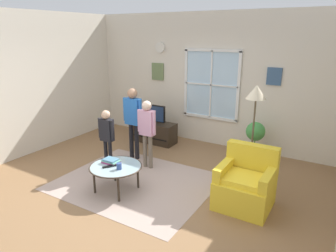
{
  "coord_description": "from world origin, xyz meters",
  "views": [
    {
      "loc": [
        2.7,
        -3.45,
        2.45
      ],
      "look_at": [
        0.27,
        0.6,
        0.99
      ],
      "focal_mm": 32.49,
      "sensor_mm": 36.0,
      "label": 1
    }
  ],
  "objects": [
    {
      "name": "floor_lamp",
      "position": [
        1.48,
        1.24,
        1.4
      ],
      "size": [
        0.32,
        0.32,
        1.67
      ],
      "color": "black",
      "rests_on": "ground_plane"
    },
    {
      "name": "tv_stand",
      "position": [
        -1.01,
        2.1,
        0.24
      ],
      "size": [
        1.03,
        0.43,
        0.47
      ],
      "color": "#2D2319",
      "rests_on": "ground_plane"
    },
    {
      "name": "ground_plane",
      "position": [
        0.0,
        0.0,
        -0.01
      ],
      "size": [
        6.3,
        6.03,
        0.02
      ],
      "primitive_type": "cube",
      "color": "olive"
    },
    {
      "name": "side_wall_left",
      "position": [
        -2.91,
        0.0,
        1.44
      ],
      "size": [
        0.12,
        5.43,
        2.88
      ],
      "color": "beige",
      "rests_on": "ground_plane"
    },
    {
      "name": "remote_near_books",
      "position": [
        -0.3,
        -0.16,
        0.44
      ],
      "size": [
        0.1,
        0.14,
        0.02
      ],
      "primitive_type": "cube",
      "rotation": [
        0.0,
        0.0,
        -0.49
      ],
      "color": "black",
      "rests_on": "coffee_table"
    },
    {
      "name": "area_rug",
      "position": [
        -0.17,
        0.27,
        0.0
      ],
      "size": [
        2.52,
        2.09,
        0.01
      ],
      "primitive_type": "cube",
      "color": "tan",
      "rests_on": "ground_plane"
    },
    {
      "name": "cup",
      "position": [
        -0.15,
        -0.17,
        0.48
      ],
      "size": [
        0.08,
        0.08,
        0.1
      ],
      "primitive_type": "cylinder",
      "color": "#334C8C",
      "rests_on": "coffee_table"
    },
    {
      "name": "book_stack",
      "position": [
        -0.41,
        -0.06,
        0.46
      ],
      "size": [
        0.27,
        0.17,
        0.07
      ],
      "color": "#A73673",
      "rests_on": "coffee_table"
    },
    {
      "name": "remote_near_cup",
      "position": [
        -0.35,
        -0.22,
        0.44
      ],
      "size": [
        0.1,
        0.14,
        0.02
      ],
      "primitive_type": "cube",
      "rotation": [
        0.0,
        0.0,
        -0.51
      ],
      "color": "black",
      "rests_on": "coffee_table"
    },
    {
      "name": "back_wall",
      "position": [
        0.0,
        2.77,
        1.44
      ],
      "size": [
        5.7,
        0.17,
        2.88
      ],
      "color": "beige",
      "rests_on": "ground_plane"
    },
    {
      "name": "person_pink_shirt",
      "position": [
        -0.34,
        0.88,
        0.8
      ],
      "size": [
        0.39,
        0.18,
        1.28
      ],
      "color": "#726656",
      "rests_on": "ground_plane"
    },
    {
      "name": "coffee_table",
      "position": [
        -0.27,
        -0.11,
        0.41
      ],
      "size": [
        0.84,
        0.84,
        0.43
      ],
      "color": "#99B2B7",
      "rests_on": "ground_plane"
    },
    {
      "name": "potted_plant_by_window",
      "position": [
        1.25,
        2.33,
        0.46
      ],
      "size": [
        0.38,
        0.38,
        0.76
      ],
      "color": "silver",
      "rests_on": "ground_plane"
    },
    {
      "name": "armchair",
      "position": [
        1.63,
        0.53,
        0.33
      ],
      "size": [
        0.76,
        0.74,
        0.87
      ],
      "color": "yellow",
      "rests_on": "ground_plane"
    },
    {
      "name": "television",
      "position": [
        -1.01,
        2.1,
        0.69
      ],
      "size": [
        0.59,
        0.08,
        0.41
      ],
      "color": "#4C4C4C",
      "rests_on": "tv_stand"
    },
    {
      "name": "person_blue_shirt",
      "position": [
        -0.82,
        1.1,
        0.9
      ],
      "size": [
        0.43,
        0.2,
        1.43
      ],
      "color": "black",
      "rests_on": "ground_plane"
    },
    {
      "name": "person_black_shirt",
      "position": [
        -0.9,
        0.41,
        0.71
      ],
      "size": [
        0.34,
        0.16,
        1.14
      ],
      "color": "black",
      "rests_on": "ground_plane"
    }
  ]
}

